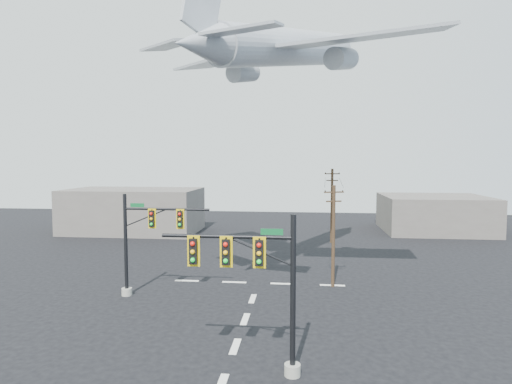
# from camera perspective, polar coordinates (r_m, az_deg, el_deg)

# --- Properties ---
(ground) EXTENTS (120.00, 120.00, 0.00)m
(ground) POSITION_cam_1_polar(r_m,az_deg,el_deg) (24.62, -2.78, -19.88)
(ground) COLOR black
(ground) RESTS_ON ground
(lane_markings) EXTENTS (14.00, 21.20, 0.01)m
(lane_markings) POSITION_cam_1_polar(r_m,az_deg,el_deg) (29.51, -1.09, -15.65)
(lane_markings) COLOR silver
(lane_markings) RESTS_ON ground
(signal_mast_near) EXTENTS (6.56, 0.84, 7.61)m
(signal_mast_near) POSITION_cam_1_polar(r_m,az_deg,el_deg) (20.26, 0.51, -12.37)
(signal_mast_near) COLOR gray
(signal_mast_near) RESTS_ON ground
(signal_mast_far) EXTENTS (6.70, 0.84, 7.59)m
(signal_mast_far) POSITION_cam_1_polar(r_m,az_deg,el_deg) (32.63, -14.83, -6.50)
(signal_mast_far) COLOR gray
(signal_mast_far) RESTS_ON ground
(utility_pole_a) EXTENTS (1.58, 0.59, 8.09)m
(utility_pole_a) POSITION_cam_1_polar(r_m,az_deg,el_deg) (34.41, 10.27, -5.54)
(utility_pole_a) COLOR #402C1B
(utility_pole_a) RESTS_ON ground
(utility_pole_b) EXTENTS (1.83, 0.30, 9.01)m
(utility_pole_b) POSITION_cam_1_polar(r_m,az_deg,el_deg) (52.48, 10.08, -1.61)
(utility_pole_b) COLOR #402C1B
(utility_pole_b) RESTS_ON ground
(power_lines) EXTENTS (2.63, 18.27, 0.03)m
(power_lines) POSITION_cam_1_polar(r_m,az_deg,el_deg) (43.11, 10.22, 1.39)
(power_lines) COLOR black
(airliner) EXTENTS (22.25, 24.26, 7.58)m
(airliner) POSITION_cam_1_polar(r_m,az_deg,el_deg) (35.88, 4.51, 18.56)
(airliner) COLOR #A5ABB1
(building_left) EXTENTS (18.00, 10.00, 6.00)m
(building_left) POSITION_cam_1_polar(r_m,az_deg,el_deg) (62.24, -16.02, -2.37)
(building_left) COLOR #645E58
(building_left) RESTS_ON ground
(building_right) EXTENTS (14.00, 12.00, 5.00)m
(building_right) POSITION_cam_1_polar(r_m,az_deg,el_deg) (65.28, 22.67, -2.68)
(building_right) COLOR #645E58
(building_right) RESTS_ON ground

